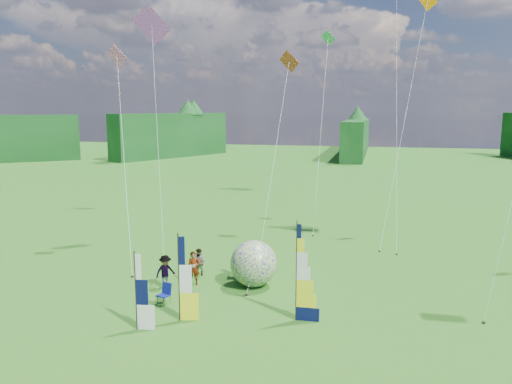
% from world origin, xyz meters
% --- Properties ---
extents(ground, '(220.00, 220.00, 0.00)m').
position_xyz_m(ground, '(0.00, 0.00, 0.00)').
color(ground, '#45761E').
rests_on(ground, ground).
extents(treeline_ring, '(210.00, 210.00, 8.00)m').
position_xyz_m(treeline_ring, '(0.00, 0.00, 4.00)').
color(treeline_ring, '#1D5722').
rests_on(treeline_ring, ground).
extents(feather_banner_main, '(1.22, 0.15, 4.45)m').
position_xyz_m(feather_banner_main, '(1.28, 2.25, 2.23)').
color(feather_banner_main, '#090E3D').
rests_on(feather_banner_main, ground).
extents(side_banner_left, '(1.07, 0.34, 3.91)m').
position_xyz_m(side_banner_left, '(-3.78, 0.96, 1.96)').
color(side_banner_left, yellow).
rests_on(side_banner_left, ground).
extents(side_banner_far, '(1.01, 0.25, 3.39)m').
position_xyz_m(side_banner_far, '(-5.22, -0.36, 1.70)').
color(side_banner_far, white).
rests_on(side_banner_far, ground).
extents(bol_inflatable, '(2.91, 2.91, 2.51)m').
position_xyz_m(bol_inflatable, '(-1.65, 6.08, 1.25)').
color(bol_inflatable, '#002799').
rests_on(bol_inflatable, ground).
extents(spectator_a, '(0.78, 0.65, 1.84)m').
position_xyz_m(spectator_a, '(-4.85, 5.50, 0.92)').
color(spectator_a, '#66594C').
rests_on(spectator_a, ground).
extents(spectator_b, '(0.83, 0.52, 1.58)m').
position_xyz_m(spectator_b, '(-5.07, 6.99, 0.79)').
color(spectator_b, '#66594C').
rests_on(spectator_b, ground).
extents(spectator_c, '(1.06, 1.17, 1.79)m').
position_xyz_m(spectator_c, '(-6.13, 4.67, 0.90)').
color(spectator_c, '#66594C').
rests_on(spectator_c, ground).
extents(spectator_d, '(1.15, 1.01, 1.88)m').
position_xyz_m(spectator_d, '(-2.73, 7.30, 0.94)').
color(spectator_d, '#66594C').
rests_on(spectator_d, ground).
extents(camp_chair, '(0.74, 0.74, 1.02)m').
position_xyz_m(camp_chair, '(-5.29, 2.58, 0.51)').
color(camp_chair, navy).
rests_on(camp_chair, ground).
extents(kite_whale, '(4.95, 15.81, 24.06)m').
position_xyz_m(kite_whale, '(5.71, 19.99, 12.03)').
color(kite_whale, black).
rests_on(kite_whale, ground).
extents(kite_rainbow_delta, '(10.28, 11.50, 17.46)m').
position_xyz_m(kite_rainbow_delta, '(-9.91, 12.36, 8.73)').
color(kite_rainbow_delta, red).
rests_on(kite_rainbow_delta, ground).
extents(small_kite_red, '(6.31, 11.00, 14.40)m').
position_xyz_m(small_kite_red, '(-2.49, 15.82, 7.20)').
color(small_kite_red, '#C94824').
rests_on(small_kite_red, ground).
extents(small_kite_orange, '(8.14, 11.59, 18.78)m').
position_xyz_m(small_kite_orange, '(6.34, 18.31, 9.39)').
color(small_kite_orange, orange).
rests_on(small_kite_orange, ground).
extents(small_kite_pink, '(7.92, 10.16, 14.24)m').
position_xyz_m(small_kite_pink, '(-10.69, 9.11, 7.12)').
color(small_kite_pink, pink).
rests_on(small_kite_pink, ground).
extents(small_kite_green, '(5.80, 12.09, 16.77)m').
position_xyz_m(small_kite_green, '(-0.02, 22.29, 8.38)').
color(small_kite_green, '#3BD06A').
rests_on(small_kite_green, ground).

